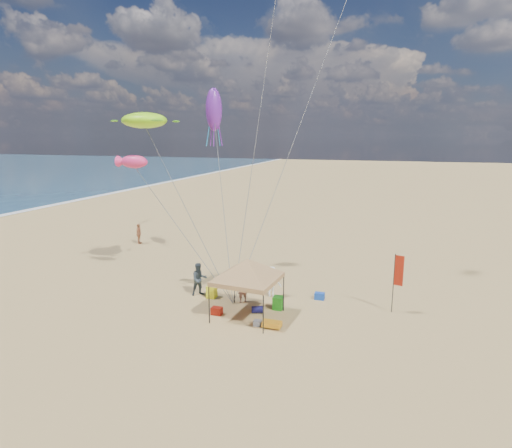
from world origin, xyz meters
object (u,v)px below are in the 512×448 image
Objects in this scene: cooler_blue at (320,296)px; person_near_a at (243,288)px; cooler_red at (217,311)px; chair_yellow at (212,292)px; canopy_tent at (247,261)px; person_far_a at (139,234)px; beach_cart at (272,324)px; feather_flag at (397,274)px; chair_green at (278,303)px; person_near_c at (271,282)px; person_near_b at (199,279)px.

person_near_a is (-3.96, -1.72, 0.62)m from cooler_blue.
cooler_red is 0.77× the size of chair_yellow.
canopy_tent reaches higher than chair_yellow.
beach_cart is at bearing -145.90° from person_far_a.
feather_flag is at bearing -129.47° from person_far_a.
chair_green is (2.81, 1.63, 0.16)m from cooler_red.
feather_flag reaches higher than person_near_c.
chair_yellow is 1.94m from person_near_a.
feather_flag is 4.51× the size of chair_yellow.
cooler_red is 3.18m from beach_cart.
cooler_blue is 18.38m from person_far_a.
feather_flag is 1.66× the size of person_near_b.
beach_cart is 0.52× the size of person_far_a.
person_near_c is at bearing -137.51° from person_far_a.
person_near_a reaches higher than chair_green.
chair_green is at bearing -132.04° from cooler_blue.
person_near_c is (1.96, 3.31, 0.69)m from cooler_red.
person_near_a is 0.86× the size of person_near_b.
chair_yellow is 3.43m from person_near_c.
person_near_a is at bearing -156.58° from cooler_blue.
feather_flag reaches higher than chair_green.
person_far_a is (-12.03, 11.37, 0.68)m from cooler_red.
canopy_tent reaches higher than chair_green.
beach_cart is (0.31, -2.25, -0.15)m from chair_green.
feather_flag reaches higher than chair_yellow.
person_far_a is at bearing 155.28° from cooler_blue.
cooler_blue is at bearing -29.02° from person_near_b.
person_near_b reaches higher than person_far_a.
canopy_tent is 3.18m from chair_green.
chair_yellow is at bearing 148.32° from beach_cart.
beach_cart is 0.51× the size of person_near_c.
beach_cart is 0.47× the size of person_near_b.
person_near_b is (-0.83, 0.17, 0.60)m from chair_yellow.
cooler_red is 0.31× the size of person_far_a.
chair_green reaches higher than cooler_red.
beach_cart is 4.15m from person_near_c.
chair_green is 0.40× the size of person_far_a.
canopy_tent reaches higher than person_far_a.
person_near_c is at bearing 21.91° from chair_yellow.
cooler_blue is at bearing 70.31° from beach_cart.
person_far_a is (-16.69, 7.68, 0.68)m from cooler_blue.
person_far_a is at bearing -79.10° from person_near_a.
beach_cart is 3.60m from person_near_a.
person_near_c is (0.36, 3.07, -2.06)m from canopy_tent.
person_near_b reaches higher than chair_green.
canopy_tent is 2.89m from person_near_a.
cooler_blue is at bearing 48.44° from canopy_tent.
feather_flag reaches higher than beach_cart.
person_near_b reaches higher than chair_yellow.
beach_cart is (1.52, -0.85, -2.74)m from canopy_tent.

